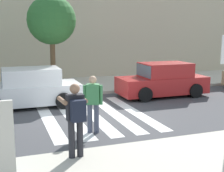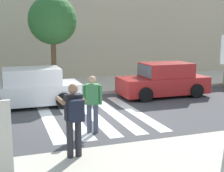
# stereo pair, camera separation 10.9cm
# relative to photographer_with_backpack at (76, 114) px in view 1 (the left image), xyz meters

# --- Properties ---
(ground_plane) EXTENTS (120.00, 120.00, 0.00)m
(ground_plane) POSITION_rel_photographer_with_backpack_xyz_m (1.52, 3.66, -1.17)
(ground_plane) COLOR #424244
(sidewalk_far) EXTENTS (60.00, 4.80, 0.14)m
(sidewalk_far) POSITION_rel_photographer_with_backpack_xyz_m (1.52, 9.66, -1.10)
(sidewalk_far) COLOR beige
(sidewalk_far) RESTS_ON ground
(building_facade_far) EXTENTS (56.00, 4.00, 6.15)m
(building_facade_far) POSITION_rel_photographer_with_backpack_xyz_m (1.52, 14.06, 1.91)
(building_facade_far) COLOR beige
(building_facade_far) RESTS_ON ground
(crosswalk_stripe_0) EXTENTS (0.44, 5.20, 0.01)m
(crosswalk_stripe_0) POSITION_rel_photographer_with_backpack_xyz_m (-0.08, 3.86, -1.16)
(crosswalk_stripe_0) COLOR silver
(crosswalk_stripe_0) RESTS_ON ground
(crosswalk_stripe_1) EXTENTS (0.44, 5.20, 0.01)m
(crosswalk_stripe_1) POSITION_rel_photographer_with_backpack_xyz_m (0.72, 3.86, -1.16)
(crosswalk_stripe_1) COLOR silver
(crosswalk_stripe_1) RESTS_ON ground
(crosswalk_stripe_2) EXTENTS (0.44, 5.20, 0.01)m
(crosswalk_stripe_2) POSITION_rel_photographer_with_backpack_xyz_m (1.52, 3.86, -1.16)
(crosswalk_stripe_2) COLOR silver
(crosswalk_stripe_2) RESTS_ON ground
(crosswalk_stripe_3) EXTENTS (0.44, 5.20, 0.01)m
(crosswalk_stripe_3) POSITION_rel_photographer_with_backpack_xyz_m (2.32, 3.86, -1.16)
(crosswalk_stripe_3) COLOR silver
(crosswalk_stripe_3) RESTS_ON ground
(crosswalk_stripe_4) EXTENTS (0.44, 5.20, 0.01)m
(crosswalk_stripe_4) POSITION_rel_photographer_with_backpack_xyz_m (3.12, 3.86, -1.16)
(crosswalk_stripe_4) COLOR silver
(crosswalk_stripe_4) RESTS_ON ground
(photographer_with_backpack) EXTENTS (0.62, 0.87, 1.72)m
(photographer_with_backpack) POSITION_rel_photographer_with_backpack_xyz_m (0.00, 0.00, 0.00)
(photographer_with_backpack) COLOR #232328
(photographer_with_backpack) RESTS_ON sidewalk_near
(pedestrian_crossing) EXTENTS (0.55, 0.36, 1.72)m
(pedestrian_crossing) POSITION_rel_photographer_with_backpack_xyz_m (0.98, 1.96, -0.19)
(pedestrian_crossing) COLOR #474C60
(pedestrian_crossing) RESTS_ON ground
(parked_car_white) EXTENTS (4.10, 1.92, 1.55)m
(parked_car_white) POSITION_rel_photographer_with_backpack_xyz_m (-0.53, 5.96, -0.44)
(parked_car_white) COLOR white
(parked_car_white) RESTS_ON ground
(parked_car_red) EXTENTS (4.10, 1.92, 1.55)m
(parked_car_red) POSITION_rel_photographer_with_backpack_xyz_m (5.52, 5.96, -0.44)
(parked_car_red) COLOR red
(parked_car_red) RESTS_ON ground
(street_tree_center) EXTENTS (2.25, 2.25, 4.48)m
(street_tree_center) POSITION_rel_photographer_with_backpack_xyz_m (0.80, 8.09, 2.30)
(street_tree_center) COLOR brown
(street_tree_center) RESTS_ON sidewalk_far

